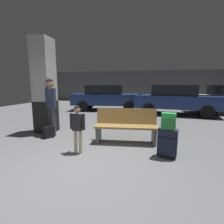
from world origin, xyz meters
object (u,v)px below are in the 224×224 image
Objects in this scene: bench at (126,126)px; suitcase at (167,143)px; adult at (51,101)px; backpack_bright at (169,121)px; parked_car_near at (176,99)px; structural_pillar at (45,87)px; child at (77,124)px; backpack_dark_floor at (49,132)px; parked_car_far at (107,97)px.

bench reaches higher than suitcase.
adult is (-3.23, 0.93, 0.72)m from suitcase.
bench is at bearing 141.37° from backpack_bright.
structural_pillar is at bearing -136.24° from parked_car_near.
suitcase is 0.45m from backpack_bright.
child is 1.60m from backpack_dark_floor.
parked_car_far is at bearing 81.82° from structural_pillar.
child is at bearing -81.46° from parked_car_far.
child is 1.77m from adult.
adult is at bearing 100.04° from backpack_dark_floor.
parked_car_near is at bearing 50.02° from backpack_dark_floor.
adult is at bearing -37.88° from structural_pillar.
structural_pillar is at bearing 161.26° from backpack_bright.
suitcase is 3.44m from adult.
bench is 5.23m from parked_car_near.
backpack_bright is at bearing -65.46° from parked_car_far.
backpack_dark_floor is at bearing -79.96° from adult.
bench is 1.35m from child.
suitcase is at bearing -99.79° from parked_car_near.
child is at bearing -33.04° from backpack_dark_floor.
bench is at bearing 45.11° from child.
parked_car_far reaches higher than backpack_bright.
backpack_bright is at bearing -59.13° from suitcase.
parked_car_far is at bearing 98.54° from child.
structural_pillar is 3.98m from suitcase.
bench reaches higher than backpack_dark_floor.
suitcase is (0.97, -0.77, -0.12)m from bench.
child is 0.25× the size of parked_car_far.
bench is 1.55× the size of child.
child is (1.71, -1.40, -0.79)m from structural_pillar.
parked_car_near is at bearing 63.55° from child.
adult is at bearing 140.27° from child.
bench is at bearing 2.95° from backpack_dark_floor.
adult is (0.38, -0.30, -0.41)m from structural_pillar.
parked_car_far is 0.99× the size of parked_car_near.
adult is at bearing 163.96° from suitcase.
parked_car_far is at bearing 109.07° from bench.
backpack_bright reaches higher than bench.
parked_car_near reaches higher than backpack_dark_floor.
adult is 5.40m from parked_car_far.
bench is at bearing 141.38° from suitcase.
adult is 0.91m from backpack_dark_floor.
parked_car_near is (2.88, 5.79, 0.15)m from child.
parked_car_far is at bearing 114.54° from backpack_bright.
child reaches higher than backpack_bright.
backpack_dark_floor is at bearing 168.32° from suitcase.
parked_car_far is at bearing 86.27° from adult.
child is 0.25× the size of parked_car_near.
parked_car_near is (4.58, 4.39, -0.64)m from structural_pillar.
backpack_dark_floor is at bearing 168.31° from backpack_bright.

